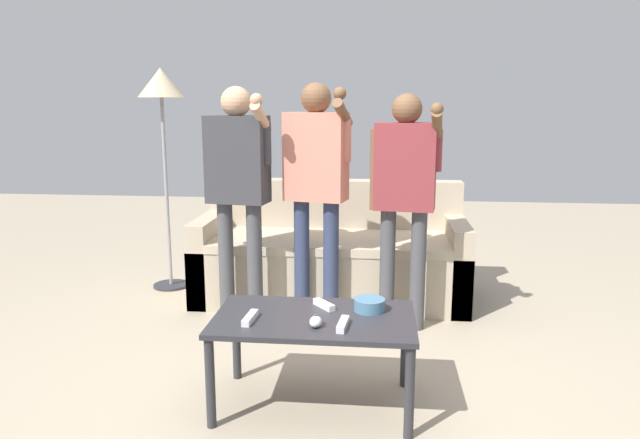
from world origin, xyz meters
name	(u,v)px	position (x,y,z in m)	size (l,w,h in m)	color
ground_plane	(334,383)	(0.00, 0.00, 0.00)	(12.00, 12.00, 0.00)	tan
couch	(331,257)	(-0.13, 1.44, 0.30)	(1.98, 0.84, 0.86)	#B7A88E
coffee_table	(314,328)	(-0.08, -0.23, 0.40)	(0.96, 0.56, 0.46)	#2D2D33
snack_bowl	(369,305)	(0.18, -0.12, 0.49)	(0.15, 0.15, 0.06)	teal
game_remote_nunchuk	(316,322)	(-0.06, -0.36, 0.48)	(0.06, 0.09, 0.05)	white
floor_lamp	(162,98)	(-1.44, 1.52, 1.49)	(0.35, 0.35, 1.71)	#2D2D33
player_left	(238,177)	(-0.69, 0.84, 0.98)	(0.46, 0.36, 1.56)	#47474C
player_center	(316,174)	(-0.19, 0.92, 1.00)	(0.47, 0.39, 1.58)	#2D3856
player_right	(405,184)	(0.38, 0.83, 0.95)	(0.44, 0.35, 1.51)	#47474C
game_remote_wand_near	(343,324)	(0.07, -0.35, 0.47)	(0.05, 0.16, 0.03)	white
game_remote_wand_far	(250,318)	(-0.37, -0.32, 0.47)	(0.05, 0.17, 0.03)	white
game_remote_wand_spare	(324,305)	(-0.04, -0.10, 0.47)	(0.12, 0.14, 0.03)	white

